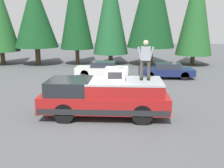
% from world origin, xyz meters
% --- Properties ---
extents(ground_plane, '(90.00, 90.00, 0.00)m').
position_xyz_m(ground_plane, '(0.00, 0.00, 0.00)').
color(ground_plane, '#4C4F51').
extents(pickup_truck, '(2.01, 5.54, 1.65)m').
position_xyz_m(pickup_truck, '(0.40, -0.66, 0.87)').
color(pickup_truck, maroon).
rests_on(pickup_truck, ground).
extents(compressor_unit, '(0.65, 0.84, 0.56)m').
position_xyz_m(compressor_unit, '(0.36, -1.11, 1.93)').
color(compressor_unit, white).
rests_on(compressor_unit, pickup_truck).
extents(person_on_truck_bed, '(0.29, 0.72, 1.69)m').
position_xyz_m(person_on_truck_bed, '(0.51, -2.39, 2.55)').
color(person_on_truck_bed, '#423D38').
rests_on(person_on_truck_bed, pickup_truck).
extents(parked_car_navy, '(1.64, 4.10, 1.16)m').
position_xyz_m(parked_car_navy, '(8.81, -4.66, 0.58)').
color(parked_car_navy, navy).
rests_on(parked_car_navy, ground).
extents(parked_car_white, '(1.64, 4.10, 1.16)m').
position_xyz_m(parked_car_white, '(9.22, 0.25, 0.58)').
color(parked_car_white, white).
rests_on(parked_car_white, ground).
extents(conifer_far_left, '(3.53, 3.53, 10.07)m').
position_xyz_m(conifer_far_left, '(15.47, -8.33, 5.53)').
color(conifer_far_left, '#4C3826').
rests_on(conifer_far_left, ground).
extents(conifer_center_left, '(3.58, 3.58, 10.06)m').
position_xyz_m(conifer_center_left, '(15.85, -0.02, 5.55)').
color(conifer_center_left, '#4C3826').
rests_on(conifer_center_left, ground).
extents(conifer_center_right, '(3.33, 3.33, 10.14)m').
position_xyz_m(conifer_center_right, '(15.42, 3.38, 5.84)').
color(conifer_center_right, '#4C3826').
rests_on(conifer_center_right, ground).
extents(conifer_right, '(4.28, 4.28, 8.31)m').
position_xyz_m(conifer_right, '(14.93, 7.35, 5.01)').
color(conifer_right, '#4C3826').
rests_on(conifer_right, ground).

